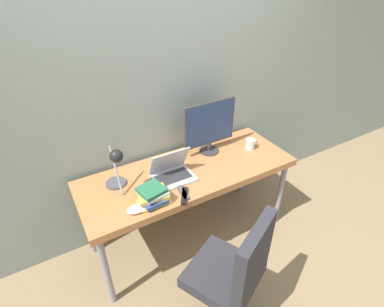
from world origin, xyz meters
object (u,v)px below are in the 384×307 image
at_px(mug, 250,144).
at_px(monitor, 210,126).
at_px(office_chair, 235,271).
at_px(book_stack, 152,195).
at_px(game_controller, 137,209).
at_px(laptop, 172,172).
at_px(desk_lamp, 116,166).

bearing_deg(mug, monitor, 156.37).
bearing_deg(office_chair, book_stack, 113.08).
bearing_deg(game_controller, office_chair, -56.21).
bearing_deg(laptop, mug, 1.61).
bearing_deg(desk_lamp, mug, -0.66).
height_order(laptop, desk_lamp, desk_lamp).
bearing_deg(desk_lamp, game_controller, -82.51).
relative_size(desk_lamp, book_stack, 1.70).
relative_size(desk_lamp, game_controller, 2.69).
relative_size(laptop, game_controller, 2.16).
bearing_deg(monitor, game_controller, -154.78).
bearing_deg(mug, game_controller, -168.47).
relative_size(monitor, mug, 3.80).
height_order(mug, game_controller, mug).
bearing_deg(desk_lamp, laptop, -5.10).
bearing_deg(book_stack, mug, 11.16).
height_order(office_chair, book_stack, office_chair).
distance_m(laptop, office_chair, 0.87).
distance_m(office_chair, mug, 1.19).
relative_size(monitor, game_controller, 3.32).
height_order(book_stack, mug, book_stack).
bearing_deg(book_stack, game_controller, -165.55).
bearing_deg(monitor, book_stack, -152.94).
distance_m(laptop, game_controller, 0.44).
height_order(monitor, desk_lamp, monitor).
relative_size(desk_lamp, office_chair, 0.39).
xyz_separation_m(monitor, mug, (0.35, -0.15, -0.21)).
height_order(office_chair, mug, office_chair).
distance_m(laptop, monitor, 0.54).
relative_size(monitor, desk_lamp, 1.23).
height_order(desk_lamp, office_chair, desk_lamp).
height_order(laptop, book_stack, laptop).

